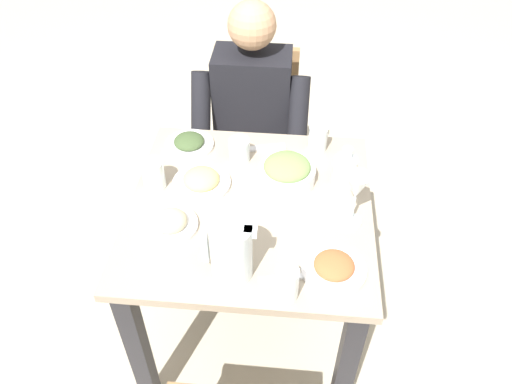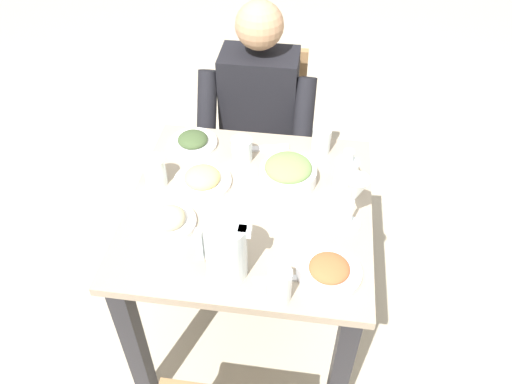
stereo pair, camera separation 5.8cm
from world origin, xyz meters
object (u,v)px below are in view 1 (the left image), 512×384
at_px(dining_table, 251,234).
at_px(oil_carafe, 344,174).
at_px(water_glass_far_left, 287,284).
at_px(water_glass_near_right, 153,174).
at_px(plate_rice_curry, 334,267).
at_px(wine_glass, 356,189).
at_px(salad_bowl, 287,171).
at_px(plate_beans, 171,223).
at_px(plate_fries, 201,180).
at_px(diner_near, 250,131).
at_px(water_pitcher, 231,250).
at_px(chair_near, 255,130).
at_px(water_glass_by_pitcher, 318,139).
at_px(plate_dolmas, 189,143).
at_px(water_glass_near_left, 239,150).

distance_m(dining_table, oil_carafe, 0.39).
bearing_deg(water_glass_far_left, water_glass_near_right, -41.22).
relative_size(dining_table, plate_rice_curry, 4.18).
bearing_deg(wine_glass, water_glass_far_left, 57.72).
height_order(plate_rice_curry, water_glass_far_left, water_glass_far_left).
bearing_deg(salad_bowl, plate_beans, 35.95).
bearing_deg(plate_fries, salad_bowl, -170.21).
relative_size(diner_near, water_pitcher, 6.12).
height_order(plate_fries, water_glass_far_left, water_glass_far_left).
relative_size(chair_near, plate_beans, 5.07).
bearing_deg(water_glass_near_right, plate_beans, 117.36).
xyz_separation_m(water_pitcher, water_glass_by_pitcher, (-0.24, -0.60, -0.05)).
bearing_deg(water_glass_near_right, water_glass_far_left, 138.78).
xyz_separation_m(plate_beans, water_glass_by_pitcher, (-0.46, -0.44, 0.03)).
bearing_deg(salad_bowl, water_glass_by_pitcher, -119.34).
xyz_separation_m(plate_beans, wine_glass, (-0.57, -0.08, 0.12)).
bearing_deg(oil_carafe, water_glass_far_left, 70.09).
bearing_deg(water_glass_near_right, plate_dolmas, -108.34).
xyz_separation_m(chair_near, plate_fries, (0.12, 0.68, 0.28)).
bearing_deg(chair_near, water_glass_far_left, 99.85).
height_order(plate_rice_curry, wine_glass, wine_glass).
bearing_deg(chair_near, diner_near, 90.00).
height_order(water_glass_far_left, water_glass_near_left, water_glass_far_left).
bearing_deg(plate_rice_curry, plate_beans, -13.91).
distance_m(plate_fries, water_glass_near_left, 0.19).
bearing_deg(diner_near, water_pitcher, 92.28).
distance_m(water_glass_far_left, water_glass_near_left, 0.62).
xyz_separation_m(plate_dolmas, water_glass_near_left, (-0.20, 0.06, 0.03)).
relative_size(chair_near, plate_dolmas, 4.74).
xyz_separation_m(chair_near, water_glass_by_pitcher, (-0.28, 0.45, 0.31)).
relative_size(plate_beans, wine_glass, 0.87).
height_order(salad_bowl, plate_rice_curry, salad_bowl).
relative_size(water_pitcher, water_glass_by_pitcher, 1.94).
bearing_deg(salad_bowl, dining_table, 50.03).
xyz_separation_m(dining_table, water_glass_near_right, (0.34, -0.06, 0.20)).
xyz_separation_m(diner_near, water_pitcher, (-0.03, 0.85, 0.21)).
bearing_deg(plate_beans, plate_dolmas, -87.15).
distance_m(chair_near, plate_rice_curry, 1.10).
xyz_separation_m(plate_rice_curry, water_glass_far_left, (0.13, 0.10, 0.04)).
distance_m(dining_table, plate_dolmas, 0.42).
relative_size(plate_dolmas, water_glass_near_left, 2.11).
bearing_deg(dining_table, plate_fries, -25.37).
bearing_deg(water_pitcher, oil_carafe, -129.39).
relative_size(water_glass_far_left, oil_carafe, 0.66).
bearing_deg(plate_rice_curry, oil_carafe, -95.67).
bearing_deg(diner_near, salad_bowl, 111.73).
bearing_deg(water_glass_near_right, dining_table, 169.10).
bearing_deg(plate_fries, chair_near, -99.95).
height_order(water_glass_near_left, oil_carafe, oil_carafe).
distance_m(water_pitcher, salad_bowl, 0.44).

